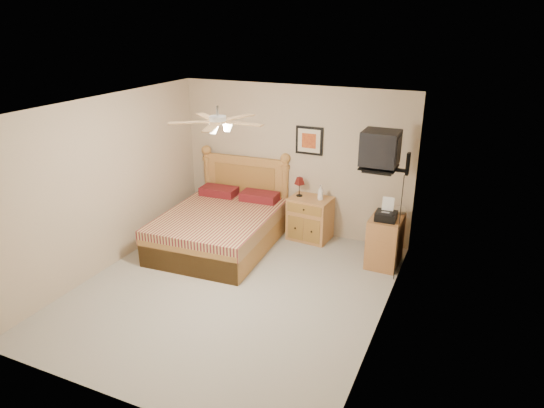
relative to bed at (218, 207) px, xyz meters
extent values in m
plane|color=#9C988D|center=(0.83, -1.12, -0.69)|extent=(4.50, 4.50, 0.00)
cube|color=white|center=(0.83, -1.12, 1.81)|extent=(4.00, 4.50, 0.04)
cube|color=tan|center=(0.83, 1.13, 0.56)|extent=(4.00, 0.04, 2.50)
cube|color=tan|center=(0.83, -3.37, 0.56)|extent=(4.00, 0.04, 2.50)
cube|color=tan|center=(-1.17, -1.12, 0.56)|extent=(0.04, 4.50, 2.50)
cube|color=tan|center=(2.83, -1.12, 0.56)|extent=(0.04, 4.50, 2.50)
cube|color=#BB7D3E|center=(1.23, 0.88, -0.33)|extent=(0.70, 0.55, 0.72)
imported|color=white|center=(1.40, 0.88, 0.16)|extent=(0.12, 0.12, 0.25)
cube|color=black|center=(1.10, 1.11, 0.93)|extent=(0.46, 0.04, 0.46)
cube|color=#9D6133|center=(2.56, 0.49, -0.31)|extent=(0.46, 0.65, 0.76)
imported|color=beige|center=(2.57, 0.75, 0.08)|extent=(0.22, 0.27, 0.02)
imported|color=tan|center=(2.60, 0.76, 0.10)|extent=(0.26, 0.30, 0.02)
camera|label=1|loc=(3.68, -6.16, 2.80)|focal=32.00mm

